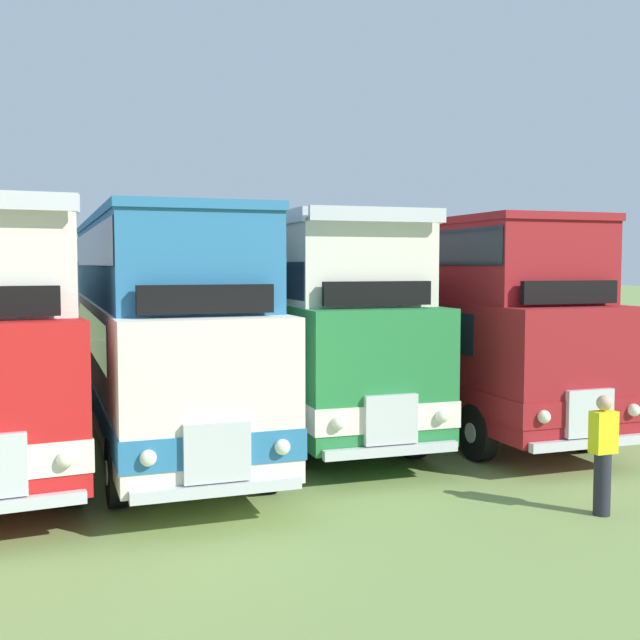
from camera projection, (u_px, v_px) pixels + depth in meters
name	position (u px, v px, depth m)	size (l,w,h in m)	color
bus_sixth_in_row	(155.00, 320.00, 15.64)	(2.88, 11.41, 4.49)	silver
bus_seventh_in_row	(299.00, 320.00, 17.30)	(3.12, 10.23, 4.52)	#237538
bus_eighth_in_row	(438.00, 312.00, 18.06)	(2.98, 10.77, 4.49)	maroon
marshal_person	(603.00, 454.00, 11.13)	(0.36, 0.24, 1.73)	#23232D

